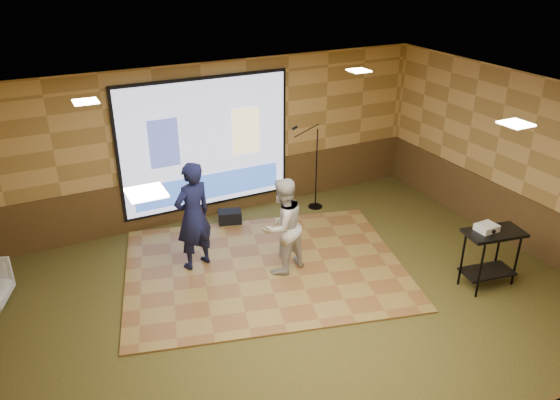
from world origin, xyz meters
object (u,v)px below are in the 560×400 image
duffel_bag (230,217)px  projector (487,228)px  player_left (193,216)px  mic_stand (313,185)px  player_right (283,226)px  dance_floor (265,268)px  projector_screen (206,145)px  av_table (492,248)px

duffel_bag → projector: bearing=-52.8°
player_left → mic_stand: player_left is taller
player_right → duffel_bag: player_right is taller
dance_floor → player_right: size_ratio=2.80×
player_left → projector_screen: bearing=-134.8°
projector_screen → player_right: bearing=-81.3°
mic_stand → projector: bearing=-82.5°
projector → mic_stand: (-0.98, 3.55, -0.51)m
player_left → av_table: player_left is taller
av_table → projector_screen: bearing=126.2°
mic_stand → av_table: bearing=-81.4°
duffel_bag → player_left: bearing=-132.2°
projector → projector_screen: bearing=124.4°
dance_floor → av_table: (2.93, -1.97, 0.65)m
projector_screen → mic_stand: (2.01, -0.58, -0.98)m
dance_floor → duffel_bag: (0.08, 1.74, 0.12)m
dance_floor → mic_stand: (1.86, 1.66, 0.48)m
player_left → player_right: bearing=129.8°
mic_stand → player_right: bearing=-139.2°
dance_floor → duffel_bag: size_ratio=10.41×
projector → duffel_bag: projector is taller
projector_screen → dance_floor: projector_screen is taller
player_left → player_right: size_ratio=1.14×
player_right → projector: (2.61, -1.69, 0.16)m
projector → av_table: bearing=-41.9°
projector_screen → av_table: (3.08, -4.21, -0.81)m
player_left → projector: player_left is taller
projector_screen → mic_stand: size_ratio=1.85×
player_left → mic_stand: bearing=-177.0°
av_table → duffel_bag: av_table is taller
player_right → mic_stand: (1.63, 1.86, -0.35)m
av_table → projector: projector is taller
duffel_bag → player_right: bearing=-85.6°
av_table → mic_stand: size_ratio=0.53×
dance_floor → mic_stand: mic_stand is taller
projector → player_left: bearing=145.8°
player_left → dance_floor: bearing=132.3°
projector_screen → duffel_bag: 1.44m
player_right → mic_stand: mic_stand is taller
av_table → mic_stand: (-1.07, 3.63, -0.17)m
av_table → duffel_bag: 4.72m
av_table → projector: bearing=139.6°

